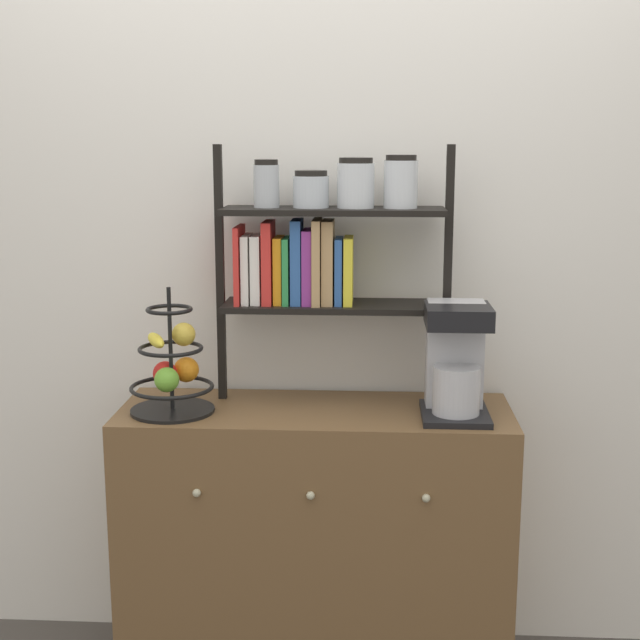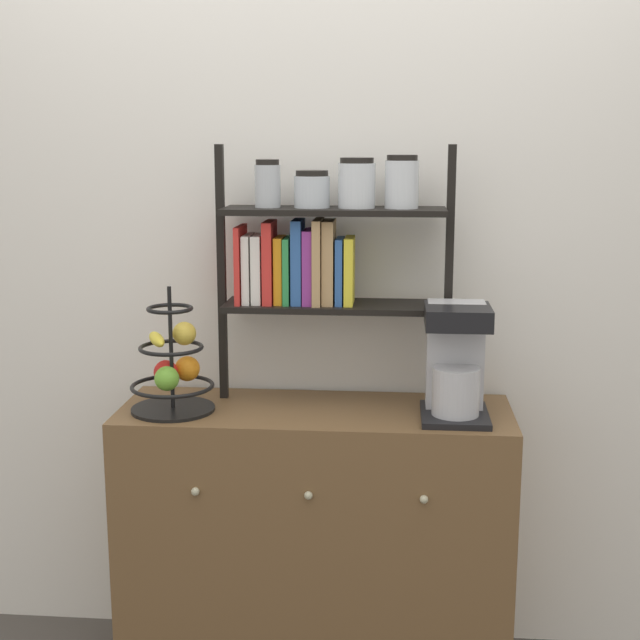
% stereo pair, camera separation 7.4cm
% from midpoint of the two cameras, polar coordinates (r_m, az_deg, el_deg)
% --- Properties ---
extents(wall_back, '(7.00, 0.05, 2.60)m').
position_cam_midpoint_polar(wall_back, '(2.82, -0.75, 4.51)').
color(wall_back, silver).
rests_on(wall_back, ground_plane).
extents(sideboard, '(1.17, 0.42, 0.85)m').
position_cam_midpoint_polar(sideboard, '(2.82, -1.07, -14.02)').
color(sideboard, brown).
rests_on(sideboard, ground_plane).
extents(coffee_maker, '(0.19, 0.23, 0.33)m').
position_cam_midpoint_polar(coffee_maker, '(2.60, 7.87, -2.54)').
color(coffee_maker, black).
rests_on(coffee_maker, sideboard).
extents(fruit_stand, '(0.25, 0.25, 0.37)m').
position_cam_midpoint_polar(fruit_stand, '(2.66, -10.21, -3.18)').
color(fruit_stand, black).
rests_on(fruit_stand, sideboard).
extents(shelf_hutch, '(0.71, 0.20, 0.78)m').
position_cam_midpoint_polar(shelf_hutch, '(2.67, -0.91, 4.90)').
color(shelf_hutch, black).
rests_on(shelf_hutch, sideboard).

